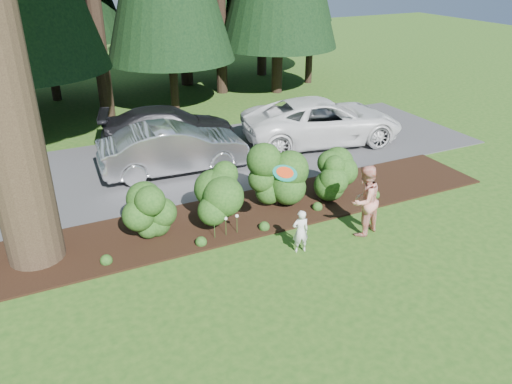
# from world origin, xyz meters

# --- Properties ---
(ground) EXTENTS (80.00, 80.00, 0.00)m
(ground) POSITION_xyz_m (0.00, 0.00, 0.00)
(ground) COLOR #224C15
(ground) RESTS_ON ground
(mulch_bed) EXTENTS (16.00, 2.50, 0.05)m
(mulch_bed) POSITION_xyz_m (0.00, 3.25, 0.03)
(mulch_bed) COLOR black
(mulch_bed) RESTS_ON ground
(driveway) EXTENTS (22.00, 6.00, 0.03)m
(driveway) POSITION_xyz_m (0.00, 7.50, 0.01)
(driveway) COLOR #38383A
(driveway) RESTS_ON ground
(shrub_row) EXTENTS (6.53, 1.60, 1.61)m
(shrub_row) POSITION_xyz_m (0.77, 3.14, 0.81)
(shrub_row) COLOR #183D12
(shrub_row) RESTS_ON ground
(lily_cluster) EXTENTS (0.69, 0.09, 0.57)m
(lily_cluster) POSITION_xyz_m (-0.30, 2.40, 0.50)
(lily_cluster) COLOR #183D12
(lily_cluster) RESTS_ON ground
(car_silver_wagon) EXTENTS (4.76, 1.89, 1.54)m
(car_silver_wagon) POSITION_xyz_m (-0.18, 6.90, 0.80)
(car_silver_wagon) COLOR silver
(car_silver_wagon) RESTS_ON driveway
(car_white_suv) EXTENTS (6.23, 3.72, 1.62)m
(car_white_suv) POSITION_xyz_m (5.53, 7.17, 0.84)
(car_white_suv) COLOR silver
(car_white_suv) RESTS_ON driveway
(car_dark_suv) EXTENTS (5.09, 3.01, 1.38)m
(car_dark_suv) POSITION_xyz_m (0.36, 9.33, 0.72)
(car_dark_suv) COLOR black
(car_dark_suv) RESTS_ON driveway
(child) EXTENTS (0.43, 0.32, 1.08)m
(child) POSITION_xyz_m (1.02, 1.04, 0.54)
(child) COLOR silver
(child) RESTS_ON ground
(adult) EXTENTS (1.06, 0.93, 1.83)m
(adult) POSITION_xyz_m (2.85, 1.10, 0.91)
(adult) COLOR red
(adult) RESTS_ON ground
(frisbee) EXTENTS (0.55, 0.53, 0.20)m
(frisbee) POSITION_xyz_m (0.66, 1.21, 2.02)
(frisbee) COLOR #17826D
(frisbee) RESTS_ON ground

